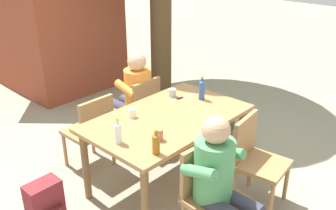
{
  "coord_description": "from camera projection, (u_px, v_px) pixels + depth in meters",
  "views": [
    {
      "loc": [
        -2.4,
        -2.22,
        2.39
      ],
      "look_at": [
        0.0,
        0.0,
        0.9
      ],
      "focal_mm": 39.86,
      "sensor_mm": 36.0,
      "label": 1
    }
  ],
  "objects": [
    {
      "name": "brick_kiosk",
      "position": [
        52.0,
        5.0,
        6.13
      ],
      "size": [
        1.85,
        2.08,
        2.55
      ],
      "color": "brown",
      "rests_on": "ground_plane"
    },
    {
      "name": "cup_steel",
      "position": [
        172.0,
        93.0,
        4.07
      ],
      "size": [
        0.08,
        0.08,
        0.09
      ],
      "primitive_type": "cylinder",
      "color": "#B2B7BC",
      "rests_on": "dining_table"
    },
    {
      "name": "cup_terracotta",
      "position": [
        159.0,
        135.0,
        3.2
      ],
      "size": [
        0.07,
        0.07,
        0.1
      ],
      "primitive_type": "cylinder",
      "color": "#BC6B47",
      "rests_on": "dining_table"
    },
    {
      "name": "bottle_blue",
      "position": [
        202.0,
        89.0,
        3.97
      ],
      "size": [
        0.06,
        0.06,
        0.27
      ],
      "color": "#2D56A3",
      "rests_on": "dining_table"
    },
    {
      "name": "cup_white",
      "position": [
        132.0,
        113.0,
        3.61
      ],
      "size": [
        0.07,
        0.07,
        0.09
      ],
      "primitive_type": "cylinder",
      "color": "white",
      "rests_on": "dining_table"
    },
    {
      "name": "person_in_plaid_shirt",
      "position": [
        221.0,
        180.0,
        2.9
      ],
      "size": [
        0.47,
        0.61,
        1.18
      ],
      "color": "#4C935B",
      "rests_on": "ground_plane"
    },
    {
      "name": "person_in_white_shirt",
      "position": [
        134.0,
        93.0,
        4.49
      ],
      "size": [
        0.47,
        0.61,
        1.18
      ],
      "color": "orange",
      "rests_on": "ground_plane"
    },
    {
      "name": "chair_far_left",
      "position": [
        91.0,
        129.0,
        4.01
      ],
      "size": [
        0.44,
        0.44,
        0.87
      ],
      "color": "#A37547",
      "rests_on": "ground_plane"
    },
    {
      "name": "ground_plane",
      "position": [
        168.0,
        182.0,
        3.97
      ],
      "size": [
        24.0,
        24.0,
        0.0
      ],
      "primitive_type": "plane",
      "color": "gray"
    },
    {
      "name": "table_knife",
      "position": [
        185.0,
        97.0,
        4.06
      ],
      "size": [
        0.24,
        0.08,
        0.01
      ],
      "color": "silver",
      "rests_on": "dining_table"
    },
    {
      "name": "backpack_by_near_side",
      "position": [
        46.0,
        207.0,
        3.25
      ],
      "size": [
        0.3,
        0.24,
        0.47
      ],
      "color": "maroon",
      "rests_on": "ground_plane"
    },
    {
      "name": "backpack_by_far_side",
      "position": [
        221.0,
        117.0,
        4.89
      ],
      "size": [
        0.28,
        0.24,
        0.44
      ],
      "color": "#47663D",
      "rests_on": "ground_plane"
    },
    {
      "name": "dining_table",
      "position": [
        168.0,
        125.0,
        3.68
      ],
      "size": [
        1.61,
        0.98,
        0.78
      ],
      "color": "#A37547",
      "rests_on": "ground_plane"
    },
    {
      "name": "bottle_clear",
      "position": [
        118.0,
        132.0,
        3.13
      ],
      "size": [
        0.06,
        0.06,
        0.24
      ],
      "color": "white",
      "rests_on": "dining_table"
    },
    {
      "name": "bottle_amber",
      "position": [
        156.0,
        143.0,
        2.98
      ],
      "size": [
        0.06,
        0.06,
        0.22
      ],
      "color": "#996019",
      "rests_on": "dining_table"
    },
    {
      "name": "chair_far_right",
      "position": [
        140.0,
        108.0,
        4.49
      ],
      "size": [
        0.44,
        0.44,
        0.87
      ],
      "color": "#A37547",
      "rests_on": "ground_plane"
    },
    {
      "name": "chair_near_left",
      "position": [
        210.0,
        191.0,
        3.04
      ],
      "size": [
        0.47,
        0.47,
        0.87
      ],
      "color": "#A37547",
      "rests_on": "ground_plane"
    },
    {
      "name": "chair_near_right",
      "position": [
        255.0,
        157.0,
        3.51
      ],
      "size": [
        0.49,
        0.49,
        0.87
      ],
      "color": "#A37547",
      "rests_on": "ground_plane"
    }
  ]
}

